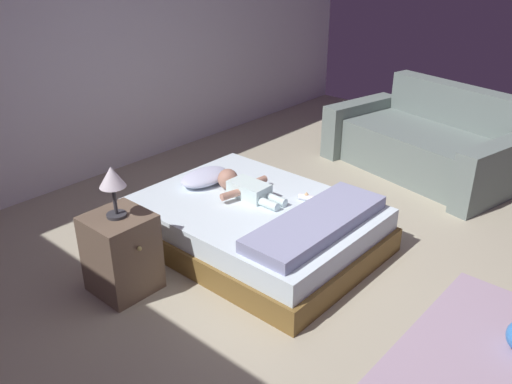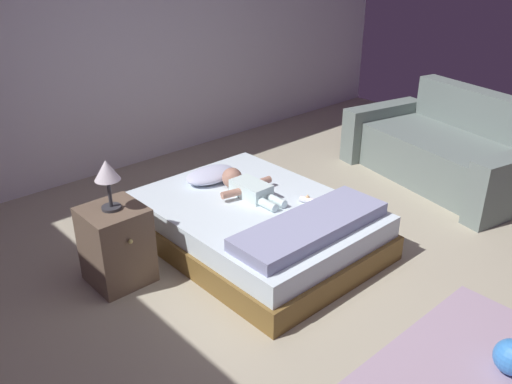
{
  "view_description": "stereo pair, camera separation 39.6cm",
  "coord_description": "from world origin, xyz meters",
  "px_view_note": "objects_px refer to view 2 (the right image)",
  "views": [
    {
      "loc": [
        -2.55,
        -1.47,
        2.18
      ],
      "look_at": [
        0.12,
        0.89,
        0.45
      ],
      "focal_mm": 37.59,
      "sensor_mm": 36.0,
      "label": 1
    },
    {
      "loc": [
        -2.28,
        -1.75,
        2.18
      ],
      "look_at": [
        0.12,
        0.89,
        0.45
      ],
      "focal_mm": 37.59,
      "sensor_mm": 36.0,
      "label": 2
    }
  ],
  "objects_px": {
    "bed": "(256,225)",
    "baby": "(247,187)",
    "toy_ball": "(512,357)",
    "baby_bottle": "(307,200)",
    "pillow": "(210,175)",
    "toothbrush": "(257,180)",
    "nightstand": "(116,245)",
    "lamp": "(107,174)",
    "couch": "(448,151)"
  },
  "relations": [
    {
      "from": "bed",
      "to": "baby",
      "type": "relative_size",
      "value": 2.82
    },
    {
      "from": "baby",
      "to": "toy_ball",
      "type": "relative_size",
      "value": 3.15
    },
    {
      "from": "bed",
      "to": "baby_bottle",
      "type": "xyz_separation_m",
      "value": [
        0.3,
        -0.25,
        0.21
      ]
    },
    {
      "from": "pillow",
      "to": "baby",
      "type": "bearing_deg",
      "value": -82.57
    },
    {
      "from": "toothbrush",
      "to": "toy_ball",
      "type": "distance_m",
      "value": 2.25
    },
    {
      "from": "pillow",
      "to": "toothbrush",
      "type": "relative_size",
      "value": 2.96
    },
    {
      "from": "baby_bottle",
      "to": "toy_ball",
      "type": "bearing_deg",
      "value": -95.92
    },
    {
      "from": "bed",
      "to": "baby_bottle",
      "type": "height_order",
      "value": "baby_bottle"
    },
    {
      "from": "bed",
      "to": "toy_ball",
      "type": "bearing_deg",
      "value": -86.31
    },
    {
      "from": "nightstand",
      "to": "toy_ball",
      "type": "xyz_separation_m",
      "value": [
        1.14,
        -2.22,
        -0.17
      ]
    },
    {
      "from": "bed",
      "to": "lamp",
      "type": "height_order",
      "value": "lamp"
    },
    {
      "from": "baby",
      "to": "nightstand",
      "type": "bearing_deg",
      "value": 173.92
    },
    {
      "from": "toothbrush",
      "to": "couch",
      "type": "height_order",
      "value": "couch"
    },
    {
      "from": "lamp",
      "to": "baby_bottle",
      "type": "bearing_deg",
      "value": -22.12
    },
    {
      "from": "bed",
      "to": "toy_ball",
      "type": "distance_m",
      "value": 1.94
    },
    {
      "from": "bed",
      "to": "toy_ball",
      "type": "height_order",
      "value": "bed"
    },
    {
      "from": "baby",
      "to": "nightstand",
      "type": "height_order",
      "value": "nightstand"
    },
    {
      "from": "toy_ball",
      "to": "nightstand",
      "type": "bearing_deg",
      "value": 117.15
    },
    {
      "from": "baby",
      "to": "nightstand",
      "type": "relative_size",
      "value": 1.13
    },
    {
      "from": "bed",
      "to": "pillow",
      "type": "distance_m",
      "value": 0.61
    },
    {
      "from": "nightstand",
      "to": "toy_ball",
      "type": "height_order",
      "value": "nightstand"
    },
    {
      "from": "bed",
      "to": "nightstand",
      "type": "distance_m",
      "value": 1.06
    },
    {
      "from": "toy_ball",
      "to": "lamp",
      "type": "bearing_deg",
      "value": 117.15
    },
    {
      "from": "nightstand",
      "to": "baby_bottle",
      "type": "relative_size",
      "value": 4.39
    },
    {
      "from": "baby",
      "to": "couch",
      "type": "distance_m",
      "value": 2.2
    },
    {
      "from": "bed",
      "to": "pillow",
      "type": "xyz_separation_m",
      "value": [
        0.01,
        0.56,
        0.23
      ]
    },
    {
      "from": "bed",
      "to": "toothbrush",
      "type": "relative_size",
      "value": 11.72
    },
    {
      "from": "pillow",
      "to": "nightstand",
      "type": "bearing_deg",
      "value": -164.92
    },
    {
      "from": "baby_bottle",
      "to": "toothbrush",
      "type": "bearing_deg",
      "value": 91.34
    },
    {
      "from": "toothbrush",
      "to": "baby",
      "type": "bearing_deg",
      "value": -151.22
    },
    {
      "from": "toothbrush",
      "to": "lamp",
      "type": "distance_m",
      "value": 1.37
    },
    {
      "from": "lamp",
      "to": "bed",
      "type": "bearing_deg",
      "value": -15.87
    },
    {
      "from": "lamp",
      "to": "toy_ball",
      "type": "bearing_deg",
      "value": -62.85
    },
    {
      "from": "couch",
      "to": "baby_bottle",
      "type": "xyz_separation_m",
      "value": [
        -1.9,
        0.08,
        0.09
      ]
    },
    {
      "from": "couch",
      "to": "toy_ball",
      "type": "xyz_separation_m",
      "value": [
        -2.08,
        -1.61,
        -0.18
      ]
    },
    {
      "from": "pillow",
      "to": "baby_bottle",
      "type": "bearing_deg",
      "value": -70.25
    },
    {
      "from": "couch",
      "to": "pillow",
      "type": "bearing_deg",
      "value": 158.03
    },
    {
      "from": "couch",
      "to": "lamp",
      "type": "xyz_separation_m",
      "value": [
        -3.22,
        0.61,
        0.52
      ]
    },
    {
      "from": "pillow",
      "to": "couch",
      "type": "xyz_separation_m",
      "value": [
        2.19,
        -0.89,
        -0.12
      ]
    },
    {
      "from": "baby",
      "to": "pillow",
      "type": "bearing_deg",
      "value": 97.43
    },
    {
      "from": "toothbrush",
      "to": "baby_bottle",
      "type": "bearing_deg",
      "value": -88.66
    },
    {
      "from": "baby",
      "to": "baby_bottle",
      "type": "height_order",
      "value": "baby"
    },
    {
      "from": "bed",
      "to": "baby_bottle",
      "type": "bearing_deg",
      "value": -39.34
    },
    {
      "from": "pillow",
      "to": "toy_ball",
      "type": "distance_m",
      "value": 2.51
    },
    {
      "from": "couch",
      "to": "baby",
      "type": "bearing_deg",
      "value": 166.98
    },
    {
      "from": "toy_ball",
      "to": "bed",
      "type": "bearing_deg",
      "value": 93.69
    },
    {
      "from": "baby",
      "to": "bed",
      "type": "bearing_deg",
      "value": -108.97
    },
    {
      "from": "toy_ball",
      "to": "couch",
      "type": "bearing_deg",
      "value": 37.74
    },
    {
      "from": "pillow",
      "to": "toothbrush",
      "type": "height_order",
      "value": "pillow"
    },
    {
      "from": "bed",
      "to": "pillow",
      "type": "height_order",
      "value": "pillow"
    }
  ]
}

